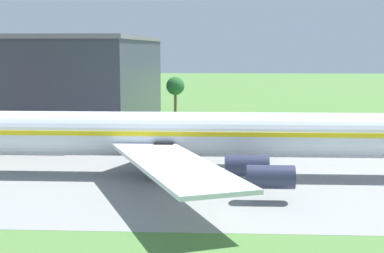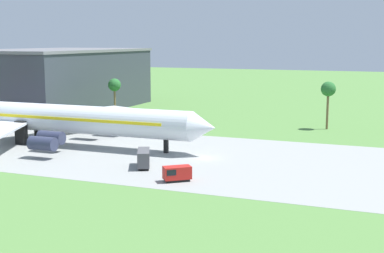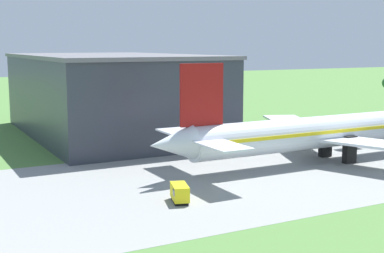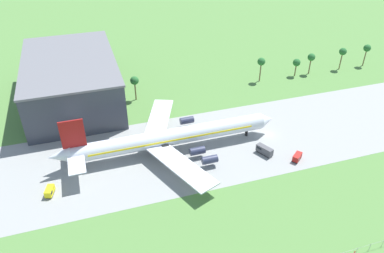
% 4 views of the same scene
% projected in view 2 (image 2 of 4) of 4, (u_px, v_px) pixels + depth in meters
% --- Properties ---
extents(ground_plane, '(600.00, 600.00, 0.00)m').
position_uv_depth(ground_plane, '(203.00, 158.00, 98.50)').
color(ground_plane, '#517F3D').
extents(taxiway_strip, '(320.00, 44.00, 0.02)m').
position_uv_depth(taxiway_strip, '(203.00, 158.00, 98.50)').
color(taxiway_strip, gray).
rests_on(taxiway_strip, ground_plane).
extents(jet_airliner, '(78.97, 57.83, 18.15)m').
position_uv_depth(jet_airliner, '(38.00, 117.00, 112.75)').
color(jet_airliner, silver).
rests_on(jet_airliner, ground_plane).
extents(baggage_tug, '(4.41, 6.35, 2.99)m').
position_uv_depth(baggage_tug, '(144.00, 158.00, 91.35)').
color(baggage_tug, black).
rests_on(baggage_tug, ground_plane).
extents(catering_van, '(4.56, 4.21, 2.37)m').
position_uv_depth(catering_van, '(176.00, 173.00, 82.05)').
color(catering_van, black).
rests_on(catering_van, ground_plane).
extents(terminal_building, '(36.72, 61.20, 18.77)m').
position_uv_depth(terminal_building, '(57.00, 79.00, 166.43)').
color(terminal_building, '#333842').
rests_on(terminal_building, ground_plane).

